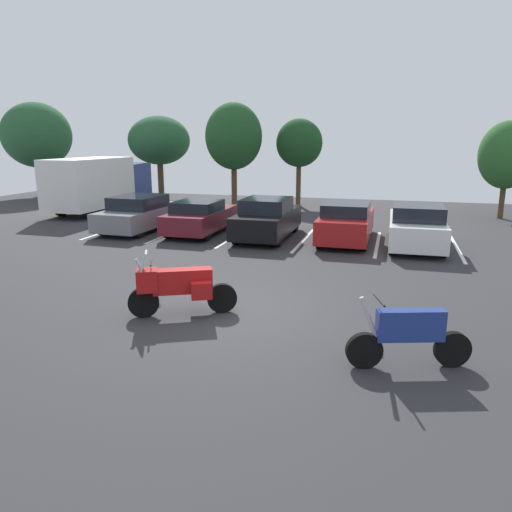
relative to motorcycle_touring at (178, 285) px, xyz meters
name	(u,v)px	position (x,y,z in m)	size (l,w,h in m)	color
ground	(227,314)	(0.94, 0.45, -0.73)	(44.00, 44.00, 0.10)	#2D2D30
motorcycle_touring	(178,285)	(0.00, 0.00, 0.00)	(2.17, 1.27, 1.45)	black
motorcycle_second	(409,335)	(4.74, -1.27, -0.10)	(2.05, 0.85, 1.26)	black
parking_stripes	(269,238)	(-0.22, 8.80, -0.68)	(13.81, 4.69, 0.01)	silver
car_grey	(141,213)	(-5.84, 9.04, 0.02)	(2.07, 4.79, 1.46)	slate
car_maroon	(201,217)	(-3.14, 9.01, -0.01)	(1.84, 4.25, 1.35)	maroon
car_black	(267,219)	(-0.29, 8.81, 0.07)	(1.82, 4.43, 1.55)	black
car_red	(346,222)	(2.71, 9.06, 0.04)	(1.81, 4.55, 1.47)	maroon
car_white	(417,227)	(5.20, 8.61, 0.05)	(1.87, 4.42, 1.54)	white
box_truck	(99,183)	(-10.56, 13.31, 0.82)	(2.35, 6.92, 2.80)	navy
tree_center_right	(37,135)	(-18.62, 18.76, 3.29)	(4.46, 4.46, 6.10)	#4C3823
tree_center	(234,137)	(-4.36, 17.09, 3.19)	(3.14, 3.14, 5.69)	#4C3823
tree_rear	(507,155)	(9.37, 16.46, 2.32)	(2.57, 2.57, 4.60)	#4C3823
tree_center_left	(159,141)	(-10.46, 20.19, 2.95)	(3.95, 3.95, 5.19)	#4C3823
tree_right	(299,143)	(-0.93, 18.40, 2.82)	(2.59, 2.59, 4.85)	#4C3823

